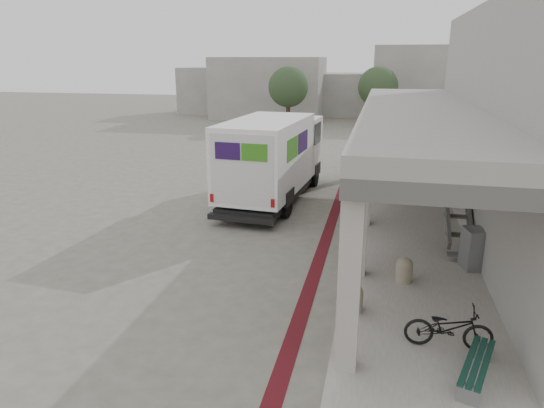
% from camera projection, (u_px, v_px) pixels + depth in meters
% --- Properties ---
extents(ground, '(120.00, 120.00, 0.00)m').
position_uv_depth(ground, '(273.00, 278.00, 12.44)').
color(ground, '#625E54').
rests_on(ground, ground).
extents(bike_lane_stripe, '(0.35, 40.00, 0.01)m').
position_uv_depth(bike_lane_stripe, '(322.00, 252.00, 14.10)').
color(bike_lane_stripe, '#4F0F16').
rests_on(bike_lane_stripe, ground).
extents(sidewalk, '(4.40, 28.00, 0.12)m').
position_uv_depth(sidewalk, '(436.00, 291.00, 11.59)').
color(sidewalk, gray).
rests_on(sidewalk, ground).
extents(transit_building, '(7.60, 17.00, 7.00)m').
position_uv_depth(transit_building, '(533.00, 130.00, 14.23)').
color(transit_building, gray).
rests_on(transit_building, ground).
extents(distant_backdrop, '(28.00, 10.00, 6.50)m').
position_uv_depth(distant_backdrop, '(326.00, 88.00, 45.78)').
color(distant_backdrop, gray).
rests_on(distant_backdrop, ground).
extents(tree_left, '(3.20, 3.20, 4.80)m').
position_uv_depth(tree_left, '(288.00, 87.00, 38.73)').
color(tree_left, '#38281C').
rests_on(tree_left, ground).
extents(tree_mid, '(3.20, 3.20, 4.80)m').
position_uv_depth(tree_mid, '(378.00, 87.00, 39.13)').
color(tree_mid, '#38281C').
rests_on(tree_mid, ground).
extents(tree_right, '(3.20, 3.20, 4.80)m').
position_uv_depth(tree_right, '(486.00, 89.00, 36.51)').
color(tree_right, '#38281C').
rests_on(tree_right, ground).
extents(fedex_truck, '(2.96, 7.84, 3.28)m').
position_uv_depth(fedex_truck, '(274.00, 156.00, 18.85)').
color(fedex_truck, black).
rests_on(fedex_truck, ground).
extents(bench, '(0.86, 1.67, 0.39)m').
position_uv_depth(bench, '(477.00, 366.00, 8.22)').
color(bench, gray).
rests_on(bench, sidewalk).
extents(bollard_near, '(0.42, 0.42, 0.63)m').
position_uv_depth(bollard_near, '(404.00, 269.00, 11.90)').
color(bollard_near, gray).
rests_on(bollard_near, sidewalk).
extents(bollard_far, '(0.43, 0.43, 0.64)m').
position_uv_depth(bollard_far, '(353.00, 297.00, 10.52)').
color(bollard_far, gray).
rests_on(bollard_far, sidewalk).
extents(utility_cabinet, '(0.63, 0.74, 1.08)m').
position_uv_depth(utility_cabinet, '(473.00, 249.00, 12.60)').
color(utility_cabinet, gray).
rests_on(utility_cabinet, sidewalk).
extents(bicycle_black, '(1.63, 0.61, 0.85)m').
position_uv_depth(bicycle_black, '(449.00, 328.00, 9.12)').
color(bicycle_black, black).
rests_on(bicycle_black, sidewalk).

